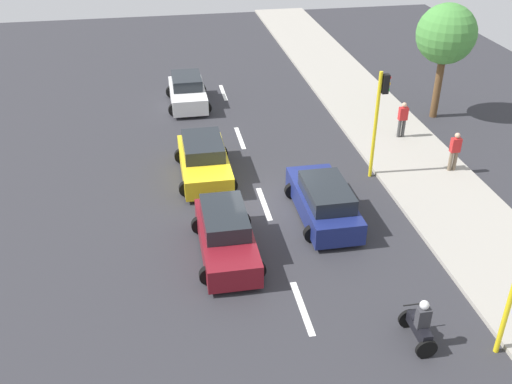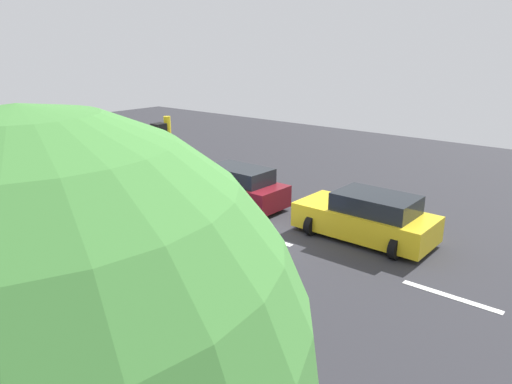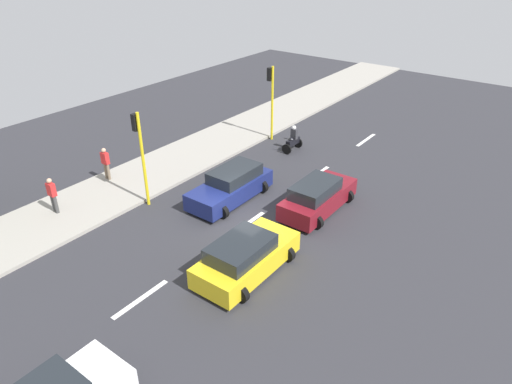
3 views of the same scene
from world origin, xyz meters
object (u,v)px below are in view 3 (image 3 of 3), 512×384
at_px(car_maroon, 318,197).
at_px(traffic_light_corner, 140,146).
at_px(car_dark_blue, 231,186).
at_px(pedestrian_near_signal, 106,163).
at_px(pedestrian_by_tree, 52,194).
at_px(car_yellow_cab, 246,257).
at_px(motorcycle, 293,140).
at_px(traffic_light_midblock, 271,93).

bearing_deg(car_maroon, traffic_light_corner, 32.44).
relative_size(car_dark_blue, traffic_light_corner, 1.00).
height_order(car_dark_blue, pedestrian_near_signal, pedestrian_near_signal).
xyz_separation_m(pedestrian_near_signal, pedestrian_by_tree, (-0.83, 3.48, 0.00)).
bearing_deg(pedestrian_by_tree, car_maroon, -141.22).
bearing_deg(car_yellow_cab, car_maroon, -88.28).
bearing_deg(motorcycle, car_dark_blue, 96.98).
height_order(car_maroon, car_dark_blue, same).
bearing_deg(motorcycle, traffic_light_corner, 77.38).
relative_size(car_maroon, traffic_light_midblock, 0.96).
height_order(car_maroon, motorcycle, motorcycle).
xyz_separation_m(car_dark_blue, traffic_light_corner, (2.89, 2.72, 2.22)).
distance_m(motorcycle, traffic_light_midblock, 3.17).
xyz_separation_m(pedestrian_near_signal, traffic_light_midblock, (-3.33, -9.66, 1.87)).
bearing_deg(pedestrian_near_signal, motorcycle, -121.14).
height_order(car_dark_blue, motorcycle, motorcycle).
bearing_deg(pedestrian_by_tree, traffic_light_midblock, -100.75).
distance_m(pedestrian_near_signal, traffic_light_corner, 3.84).
bearing_deg(pedestrian_near_signal, car_dark_blue, -159.20).
bearing_deg(car_maroon, traffic_light_midblock, -40.75).
distance_m(car_maroon, pedestrian_near_signal, 10.75).
xyz_separation_m(car_maroon, pedestrian_by_tree, (9.18, 7.38, 0.35)).
bearing_deg(traffic_light_midblock, pedestrian_by_tree, 79.25).
bearing_deg(traffic_light_corner, pedestrian_near_signal, -6.07).
xyz_separation_m(car_yellow_cab, pedestrian_near_signal, (10.18, -1.61, 0.35)).
bearing_deg(car_maroon, pedestrian_near_signal, 21.26).
relative_size(car_maroon, pedestrian_near_signal, 2.56).
xyz_separation_m(car_dark_blue, pedestrian_near_signal, (6.22, 2.36, 0.35)).
height_order(pedestrian_near_signal, traffic_light_midblock, traffic_light_midblock).
bearing_deg(pedestrian_near_signal, car_maroon, -158.74).
relative_size(pedestrian_by_tree, traffic_light_midblock, 0.38).
xyz_separation_m(car_yellow_cab, car_dark_blue, (3.96, -3.97, -0.00)).
height_order(car_yellow_cab, pedestrian_by_tree, pedestrian_by_tree).
relative_size(car_maroon, car_dark_blue, 0.96).
bearing_deg(motorcycle, car_maroon, 132.26).
xyz_separation_m(car_dark_blue, motorcycle, (0.81, -6.60, -0.07)).
relative_size(traffic_light_corner, traffic_light_midblock, 1.00).
bearing_deg(car_dark_blue, traffic_light_corner, 43.21).
bearing_deg(motorcycle, pedestrian_near_signal, 58.86).
relative_size(motorcycle, pedestrian_near_signal, 0.91).
relative_size(car_yellow_cab, traffic_light_midblock, 0.97).
bearing_deg(traffic_light_corner, car_yellow_cab, 169.64).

